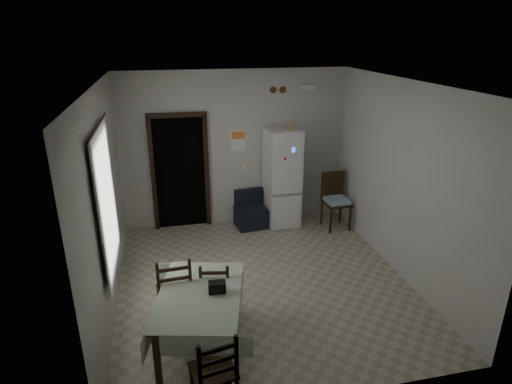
{
  "coord_description": "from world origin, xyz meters",
  "views": [
    {
      "loc": [
        -1.3,
        -5.37,
        3.54
      ],
      "look_at": [
        0.0,
        0.5,
        1.25
      ],
      "focal_mm": 30.0,
      "sensor_mm": 36.0,
      "label": 1
    }
  ],
  "objects_px": {
    "dining_chair_far_left": "(174,290)",
    "fridge": "(282,178)",
    "dining_chair_far_right": "(216,290)",
    "dining_chair_near_head": "(213,369)",
    "navy_seat": "(251,210)",
    "dining_table": "(201,321)",
    "corner_chair": "(337,202)"
  },
  "relations": [
    {
      "from": "dining_chair_far_left",
      "to": "fridge",
      "type": "bearing_deg",
      "value": -132.3
    },
    {
      "from": "dining_chair_far_right",
      "to": "dining_chair_near_head",
      "type": "relative_size",
      "value": 0.93
    },
    {
      "from": "navy_seat",
      "to": "dining_chair_far_left",
      "type": "height_order",
      "value": "dining_chair_far_left"
    },
    {
      "from": "fridge",
      "to": "dining_chair_near_head",
      "type": "bearing_deg",
      "value": -117.64
    },
    {
      "from": "navy_seat",
      "to": "dining_chair_far_right",
      "type": "xyz_separation_m",
      "value": [
        -1.02,
        -2.68,
        0.1
      ]
    },
    {
      "from": "dining_chair_far_right",
      "to": "navy_seat",
      "type": "bearing_deg",
      "value": -100.32
    },
    {
      "from": "dining_table",
      "to": "dining_chair_far_right",
      "type": "bearing_deg",
      "value": 76.66
    },
    {
      "from": "dining_chair_far_left",
      "to": "dining_chair_near_head",
      "type": "relative_size",
      "value": 1.07
    },
    {
      "from": "dining_table",
      "to": "dining_chair_far_right",
      "type": "xyz_separation_m",
      "value": [
        0.24,
        0.47,
        0.08
      ]
    },
    {
      "from": "fridge",
      "to": "navy_seat",
      "type": "distance_m",
      "value": 0.84
    },
    {
      "from": "dining_chair_far_left",
      "to": "dining_chair_near_head",
      "type": "bearing_deg",
      "value": 98.99
    },
    {
      "from": "corner_chair",
      "to": "dining_chair_far_right",
      "type": "distance_m",
      "value": 3.43
    },
    {
      "from": "navy_seat",
      "to": "dining_chair_far_right",
      "type": "distance_m",
      "value": 2.87
    },
    {
      "from": "corner_chair",
      "to": "dining_chair_near_head",
      "type": "xyz_separation_m",
      "value": [
        -2.77,
        -3.64,
        -0.05
      ]
    },
    {
      "from": "dining_chair_far_right",
      "to": "dining_chair_near_head",
      "type": "distance_m",
      "value": 1.39
    },
    {
      "from": "dining_chair_near_head",
      "to": "dining_table",
      "type": "bearing_deg",
      "value": -98.7
    },
    {
      "from": "dining_table",
      "to": "dining_chair_far_right",
      "type": "height_order",
      "value": "dining_chair_far_right"
    },
    {
      "from": "corner_chair",
      "to": "dining_chair_far_right",
      "type": "bearing_deg",
      "value": -142.51
    },
    {
      "from": "dining_table",
      "to": "dining_chair_near_head",
      "type": "distance_m",
      "value": 0.92
    },
    {
      "from": "fridge",
      "to": "dining_chair_far_right",
      "type": "distance_m",
      "value": 3.17
    },
    {
      "from": "fridge",
      "to": "dining_chair_far_left",
      "type": "bearing_deg",
      "value": -132.17
    },
    {
      "from": "fridge",
      "to": "corner_chair",
      "type": "distance_m",
      "value": 1.11
    },
    {
      "from": "corner_chair",
      "to": "dining_table",
      "type": "height_order",
      "value": "corner_chair"
    },
    {
      "from": "navy_seat",
      "to": "dining_chair_near_head",
      "type": "xyz_separation_m",
      "value": [
        -1.22,
        -4.05,
        0.14
      ]
    },
    {
      "from": "fridge",
      "to": "dining_chair_far_left",
      "type": "distance_m",
      "value": 3.44
    },
    {
      "from": "corner_chair",
      "to": "dining_chair_near_head",
      "type": "distance_m",
      "value": 4.58
    },
    {
      "from": "corner_chair",
      "to": "dining_chair_far_left",
      "type": "relative_size",
      "value": 1.04
    },
    {
      "from": "corner_chair",
      "to": "dining_chair_near_head",
      "type": "height_order",
      "value": "corner_chair"
    },
    {
      "from": "corner_chair",
      "to": "dining_chair_far_right",
      "type": "height_order",
      "value": "corner_chair"
    },
    {
      "from": "corner_chair",
      "to": "dining_chair_far_left",
      "type": "height_order",
      "value": "corner_chair"
    },
    {
      "from": "fridge",
      "to": "dining_chair_far_left",
      "type": "xyz_separation_m",
      "value": [
        -2.13,
        -2.66,
        -0.42
      ]
    },
    {
      "from": "dining_chair_near_head",
      "to": "fridge",
      "type": "bearing_deg",
      "value": -125.13
    }
  ]
}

